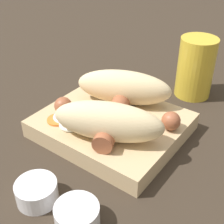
# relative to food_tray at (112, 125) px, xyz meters

# --- Properties ---
(ground_plane) EXTENTS (3.00, 3.00, 0.00)m
(ground_plane) POSITION_rel_food_tray_xyz_m (0.00, 0.00, -0.01)
(ground_plane) COLOR #33281E
(food_tray) EXTENTS (0.21, 0.18, 0.03)m
(food_tray) POSITION_rel_food_tray_xyz_m (0.00, 0.00, 0.00)
(food_tray) COLOR tan
(food_tray) RESTS_ON ground_plane
(bread_roll) EXTENTS (0.19, 0.19, 0.06)m
(bread_roll) POSITION_rel_food_tray_xyz_m (0.01, 0.00, 0.04)
(bread_roll) COLOR beige
(bread_roll) RESTS_ON food_tray
(sausage) EXTENTS (0.18, 0.16, 0.03)m
(sausage) POSITION_rel_food_tray_xyz_m (0.01, -0.00, 0.03)
(sausage) COLOR #9E5638
(sausage) RESTS_ON food_tray
(pickled_veggies) EXTENTS (0.07, 0.08, 0.01)m
(pickled_veggies) POSITION_rel_food_tray_xyz_m (-0.05, -0.04, 0.02)
(pickled_veggies) COLOR orange
(pickled_veggies) RESTS_ON food_tray
(condiment_cup_near) EXTENTS (0.05, 0.05, 0.03)m
(condiment_cup_near) POSITION_rel_food_tray_xyz_m (0.01, -0.16, -0.00)
(condiment_cup_near) COLOR white
(condiment_cup_near) RESTS_ON ground_plane
(condiment_cup_far) EXTENTS (0.05, 0.05, 0.03)m
(condiment_cup_far) POSITION_rel_food_tray_xyz_m (0.07, -0.16, -0.00)
(condiment_cup_far) COLOR white
(condiment_cup_far) RESTS_ON ground_plane
(drink_glass) EXTENTS (0.07, 0.07, 0.11)m
(drink_glass) POSITION_rel_food_tray_xyz_m (0.05, 0.19, 0.04)
(drink_glass) COLOR gold
(drink_glass) RESTS_ON ground_plane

